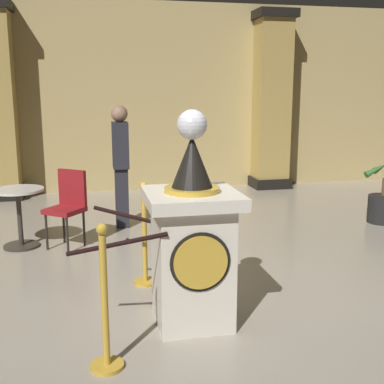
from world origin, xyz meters
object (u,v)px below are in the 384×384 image
object	(u,v)px
cafe_chair_red	(68,202)
bystander_guest	(121,163)
potted_palm_right	(384,203)
cafe_table	(19,210)
stanchion_near	(145,249)
pedestal_clock	(192,243)
stanchion_far	(105,319)

from	to	relation	value
cafe_chair_red	bystander_guest	bearing A→B (deg)	48.43
potted_palm_right	cafe_table	size ratio (longest dim) A/B	1.26
stanchion_near	bystander_guest	bearing A→B (deg)	91.83
pedestal_clock	stanchion_near	world-z (taller)	pedestal_clock
pedestal_clock	stanchion_near	xyz separation A→B (m)	(-0.29, 0.91, -0.33)
pedestal_clock	cafe_chair_red	world-z (taller)	pedestal_clock
potted_palm_right	cafe_table	xyz separation A→B (m)	(-5.10, -0.11, 0.18)
pedestal_clock	stanchion_near	size ratio (longest dim) A/B	1.70
stanchion_far	potted_palm_right	distance (m)	5.19
stanchion_near	cafe_table	size ratio (longest dim) A/B	1.41
potted_palm_right	cafe_chair_red	size ratio (longest dim) A/B	0.98
potted_palm_right	stanchion_near	bearing A→B (deg)	-156.59
pedestal_clock	potted_palm_right	size ratio (longest dim) A/B	1.90
stanchion_near	cafe_table	xyz separation A→B (m)	(-1.38, 1.50, 0.11)
stanchion_near	stanchion_far	xyz separation A→B (m)	(-0.45, -1.49, 0.00)
bystander_guest	potted_palm_right	bearing A→B (deg)	-9.13
potted_palm_right	cafe_chair_red	world-z (taller)	cafe_chair_red
stanchion_near	cafe_chair_red	xyz separation A→B (m)	(-0.79, 1.41, 0.20)
stanchion_far	bystander_guest	size ratio (longest dim) A/B	0.62
stanchion_near	stanchion_far	bearing A→B (deg)	-106.76
potted_palm_right	stanchion_far	bearing A→B (deg)	-143.38
cafe_table	cafe_chair_red	world-z (taller)	cafe_chair_red
stanchion_near	cafe_chair_red	bearing A→B (deg)	119.04
potted_palm_right	cafe_chair_red	bearing A→B (deg)	-177.51
cafe_chair_red	potted_palm_right	bearing A→B (deg)	2.49
bystander_guest	cafe_table	distance (m)	1.56
bystander_guest	pedestal_clock	bearing A→B (deg)	-83.42
stanchion_far	bystander_guest	xyz separation A→B (m)	(0.38, 3.71, 0.55)
stanchion_near	stanchion_far	size ratio (longest dim) A/B	0.99
stanchion_far	cafe_table	xyz separation A→B (m)	(-0.93, 2.99, 0.10)
stanchion_far	potted_palm_right	bearing A→B (deg)	36.62
bystander_guest	cafe_chair_red	size ratio (longest dim) A/B	1.79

